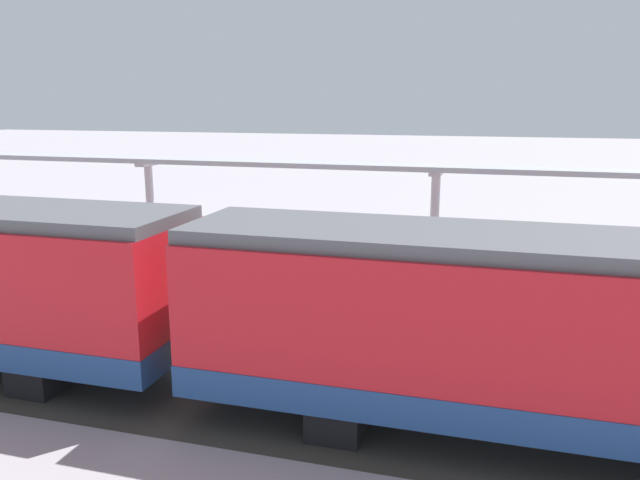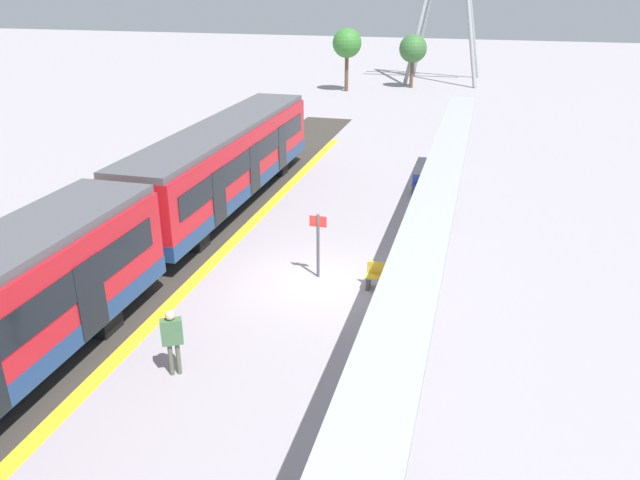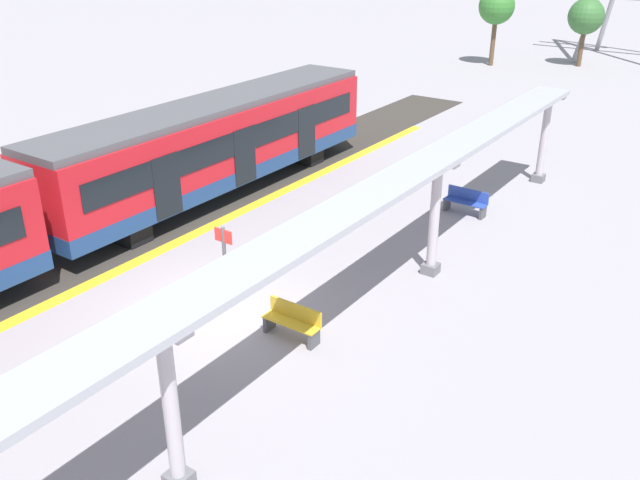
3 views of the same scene
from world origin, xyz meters
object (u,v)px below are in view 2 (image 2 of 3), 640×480
at_px(bench_far_end, 429,185).
at_px(passenger_waiting_near_edge, 172,335).
at_px(canopy_pillar_second, 413,328).
at_px(bench_near_end, 390,277).
at_px(canopy_pillar_fourth, 460,135).
at_px(canopy_pillar_third, 446,192).
at_px(platform_info_sign, 318,239).
at_px(train_far_carriage, 226,163).

height_order(bench_far_end, passenger_waiting_near_edge, passenger_waiting_near_edge).
bearing_deg(canopy_pillar_second, bench_near_end, 103.93).
bearing_deg(canopy_pillar_second, canopy_pillar_fourth, 90.00).
bearing_deg(canopy_pillar_third, platform_info_sign, -128.69).
height_order(canopy_pillar_fourth, bench_near_end, canopy_pillar_fourth).
relative_size(bench_far_end, passenger_waiting_near_edge, 0.84).
bearing_deg(train_far_carriage, passenger_waiting_near_edge, -73.20).
xyz_separation_m(canopy_pillar_third, bench_near_end, (-1.25, -4.91, -1.30)).
distance_m(canopy_pillar_third, platform_info_sign, 5.90).
height_order(canopy_pillar_fourth, bench_far_end, canopy_pillar_fourth).
relative_size(train_far_carriage, canopy_pillar_fourth, 4.35).
distance_m(train_far_carriage, platform_info_sign, 8.18).
distance_m(train_far_carriage, bench_near_end, 10.28).
relative_size(canopy_pillar_fourth, passenger_waiting_near_edge, 1.91).
relative_size(canopy_pillar_fourth, platform_info_sign, 1.56).
height_order(canopy_pillar_second, bench_far_end, canopy_pillar_second).
relative_size(train_far_carriage, bench_near_end, 9.91).
bearing_deg(passenger_waiting_near_edge, canopy_pillar_second, 7.91).
distance_m(canopy_pillar_second, canopy_pillar_fourth, 19.28).
xyz_separation_m(train_far_carriage, canopy_pillar_second, (9.33, -11.27, -0.10)).
relative_size(train_far_carriage, platform_info_sign, 6.77).
bearing_deg(passenger_waiting_near_edge, canopy_pillar_fourth, 74.19).
xyz_separation_m(train_far_carriage, canopy_pillar_third, (9.33, -1.30, -0.10)).
bearing_deg(canopy_pillar_second, canopy_pillar_third, 90.00).
relative_size(canopy_pillar_third, canopy_pillar_fourth, 1.00).
distance_m(bench_near_end, passenger_waiting_near_edge, 7.37).
xyz_separation_m(canopy_pillar_third, canopy_pillar_fourth, (0.00, 9.31, 0.00)).
height_order(bench_near_end, passenger_waiting_near_edge, passenger_waiting_near_edge).
relative_size(train_far_carriage, bench_far_end, 9.85).
bearing_deg(bench_far_end, canopy_pillar_fourth, 77.52).
bearing_deg(canopy_pillar_third, canopy_pillar_second, -90.00).
relative_size(canopy_pillar_third, bench_near_end, 2.28).
bearing_deg(canopy_pillar_fourth, bench_far_end, -102.48).
distance_m(canopy_pillar_third, canopy_pillar_fourth, 9.31).
distance_m(bench_near_end, bench_far_end, 9.64).
height_order(train_far_carriage, bench_far_end, train_far_carriage).
xyz_separation_m(canopy_pillar_second, bench_near_end, (-1.25, 5.06, -1.30)).
xyz_separation_m(bench_far_end, passenger_waiting_near_edge, (-4.67, -15.49, 0.68)).
xyz_separation_m(bench_far_end, platform_info_sign, (-2.66, -9.32, 0.89)).
height_order(canopy_pillar_second, canopy_pillar_fourth, same).
xyz_separation_m(canopy_pillar_fourth, passenger_waiting_near_edge, (-5.68, -20.07, -0.62)).
relative_size(canopy_pillar_third, passenger_waiting_near_edge, 1.91).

